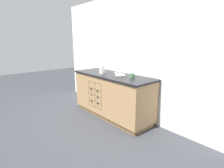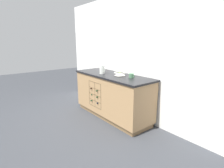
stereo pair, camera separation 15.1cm
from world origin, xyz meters
TOP-DOWN VIEW (x-y plane):
  - ground_plane at (0.00, 0.00)m, footprint 14.00×14.00m
  - back_wall at (0.00, 0.38)m, footprint 4.40×0.06m
  - kitchen_island at (-0.00, -0.00)m, footprint 1.91×0.68m
  - fruit_bowl at (0.21, 0.03)m, footprint 0.24×0.24m
  - white_pitcher at (-0.19, -0.11)m, footprint 0.18×0.12m
  - ceramic_mug at (0.49, 0.08)m, footprint 0.13×0.09m

SIDE VIEW (x-z plane):
  - ground_plane at x=0.00m, z-range 0.00..0.00m
  - kitchen_island at x=0.00m, z-range 0.01..0.93m
  - ceramic_mug at x=0.49m, z-range 0.92..1.00m
  - fruit_bowl at x=0.21m, z-range 0.93..1.00m
  - white_pitcher at x=-0.19m, z-range 0.92..1.10m
  - back_wall at x=0.00m, z-range 0.00..2.55m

